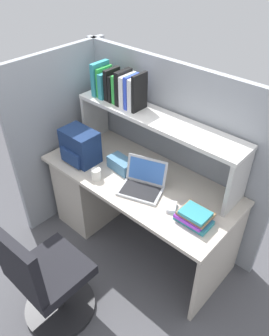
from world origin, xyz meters
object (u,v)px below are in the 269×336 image
(computer_mouse, at_px, (172,207))
(paper_cup, at_px, (96,174))
(office_chair, at_px, (47,282))
(backpack, at_px, (80,146))
(tissue_box, at_px, (121,164))
(laptop, at_px, (143,183))

(computer_mouse, bearing_deg, paper_cup, 163.02)
(office_chair, bearing_deg, paper_cup, -73.75)
(office_chair, bearing_deg, backpack, -59.26)
(backpack, bearing_deg, computer_mouse, 2.48)
(backpack, distance_m, tissue_box, 0.37)
(tissue_box, relative_size, office_chair, 0.24)
(backpack, bearing_deg, office_chair, -56.65)
(tissue_box, bearing_deg, laptop, -7.03)
(laptop, distance_m, computer_mouse, 0.30)
(tissue_box, distance_m, office_chair, 1.02)
(computer_mouse, bearing_deg, laptop, 146.27)
(paper_cup, distance_m, office_chair, 0.84)
(paper_cup, bearing_deg, computer_mouse, 10.99)
(paper_cup, relative_size, office_chair, 0.09)
(paper_cup, distance_m, tissue_box, 0.22)
(backpack, distance_m, paper_cup, 0.31)
(computer_mouse, height_order, tissue_box, tissue_box)
(office_chair, bearing_deg, tissue_box, -81.46)
(backpack, distance_m, office_chair, 1.06)
(backpack, xyz_separation_m, computer_mouse, (0.92, 0.04, -0.12))
(backpack, xyz_separation_m, tissue_box, (0.34, 0.13, -0.08))
(laptop, xyz_separation_m, office_chair, (-0.10, -0.86, -0.39))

